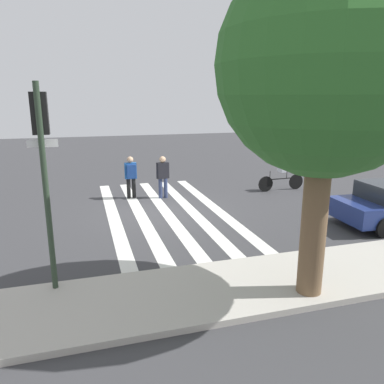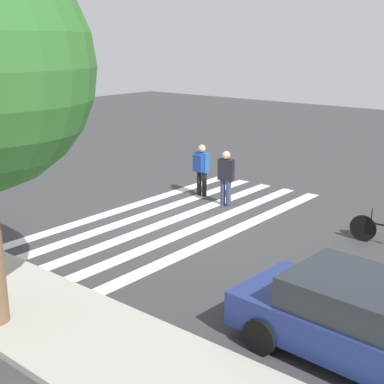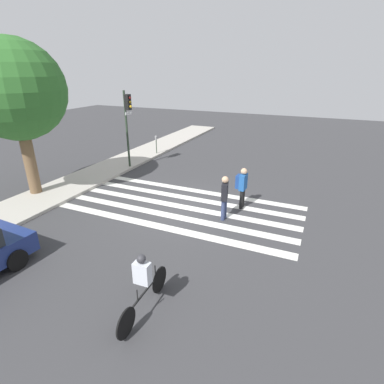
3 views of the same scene
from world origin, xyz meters
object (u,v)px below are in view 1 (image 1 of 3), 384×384
Objects in this scene: cyclist_mid_street at (282,172)px; pedestrian_child_with_backpack at (131,174)px; pedestrian_adult_yellow_jacket at (163,175)px; traffic_light at (43,150)px; street_tree at (327,67)px.

pedestrian_child_with_backpack is at bearing -6.81° from cyclist_mid_street.
pedestrian_adult_yellow_jacket is (-1.30, 0.35, -0.03)m from pedestrian_child_with_backpack.
pedestrian_adult_yellow_jacket is (-3.98, -7.11, -2.13)m from traffic_light.
traffic_light is 8.20m from pedestrian_child_with_backpack.
traffic_light is at bearing -106.35° from pedestrian_child_with_backpack.
pedestrian_adult_yellow_jacket is at bearing -11.56° from pedestrian_child_with_backpack.
cyclist_mid_street is at bearing -1.46° from pedestrian_child_with_backpack.
street_tree is 10.32m from pedestrian_child_with_backpack.
pedestrian_child_with_backpack is (2.54, -9.31, -3.67)m from street_tree.
cyclist_mid_street is at bearing -144.09° from traffic_light.
street_tree is at bearing 85.70° from pedestrian_adult_yellow_jacket.
pedestrian_child_with_backpack is 0.77× the size of cyclist_mid_street.
cyclist_mid_street is at bearing -116.09° from street_tree.
traffic_light is 2.49× the size of pedestrian_adult_yellow_jacket.
traffic_light is at bearing -19.51° from street_tree.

